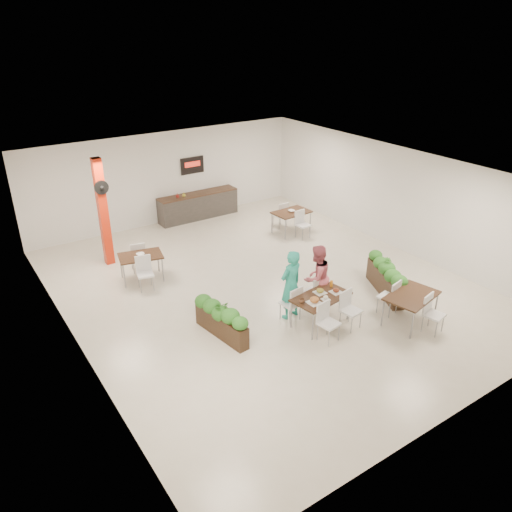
% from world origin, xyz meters
% --- Properties ---
extents(ground, '(12.00, 12.00, 0.00)m').
position_xyz_m(ground, '(0.00, 0.00, 0.00)').
color(ground, beige).
rests_on(ground, ground).
extents(room_shell, '(10.10, 12.10, 3.22)m').
position_xyz_m(room_shell, '(0.00, 0.00, 2.01)').
color(room_shell, white).
rests_on(room_shell, ground).
extents(red_column, '(0.40, 0.41, 3.20)m').
position_xyz_m(red_column, '(-3.00, 3.79, 1.64)').
color(red_column, red).
rests_on(red_column, ground).
extents(service_counter, '(3.00, 0.64, 2.20)m').
position_xyz_m(service_counter, '(1.00, 5.65, 0.49)').
color(service_counter, '#2E2B29').
rests_on(service_counter, ground).
extents(main_table, '(1.50, 1.78, 0.92)m').
position_xyz_m(main_table, '(0.06, -2.26, 0.64)').
color(main_table, black).
rests_on(main_table, ground).
extents(diner_man, '(0.70, 0.51, 1.77)m').
position_xyz_m(diner_man, '(-0.33, -1.60, 0.88)').
color(diner_man, teal).
rests_on(diner_man, ground).
extents(diner_woman, '(0.91, 0.75, 1.69)m').
position_xyz_m(diner_woman, '(0.47, -1.60, 0.85)').
color(diner_woman, '#D15C6E').
rests_on(diner_woman, ground).
extents(planter_left, '(0.58, 1.73, 0.90)m').
position_xyz_m(planter_left, '(-2.15, -1.39, 0.49)').
color(planter_left, black).
rests_on(planter_left, ground).
extents(planter_right, '(1.06, 1.83, 1.03)m').
position_xyz_m(planter_right, '(2.48, -2.08, 0.50)').
color(planter_right, black).
rests_on(planter_right, ground).
extents(side_table_a, '(1.31, 1.67, 0.92)m').
position_xyz_m(side_table_a, '(-2.59, 2.24, 0.63)').
color(side_table_a, black).
rests_on(side_table_a, ground).
extents(side_table_b, '(1.28, 1.64, 0.92)m').
position_xyz_m(side_table_b, '(2.97, 2.65, 0.63)').
color(side_table_b, black).
rests_on(side_table_b, ground).
extents(side_table_c, '(1.47, 1.67, 0.92)m').
position_xyz_m(side_table_c, '(1.89, -3.40, 0.63)').
color(side_table_c, black).
rests_on(side_table_c, ground).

